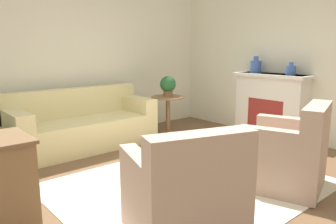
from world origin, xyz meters
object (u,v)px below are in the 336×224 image
object	(u,v)px
armchair_left	(185,198)
vase_mantel_near	(256,66)
side_table	(168,108)
armchair_right	(289,156)
potted_plant_on_side_table	(168,85)
couch	(83,127)
ottoman_table	(184,167)
vase_mantel_far	(291,70)

from	to	relation	value
armchair_left	vase_mantel_near	world-z (taller)	vase_mantel_near
armchair_left	side_table	bearing A→B (deg)	51.61
armchair_right	potted_plant_on_side_table	world-z (taller)	potted_plant_on_side_table
couch	side_table	distance (m)	1.55
couch	armchair_left	xyz separation A→B (m)	(-0.55, -2.89, 0.03)
ottoman_table	vase_mantel_far	world-z (taller)	vase_mantel_far
couch	potted_plant_on_side_table	distance (m)	1.64
vase_mantel_far	potted_plant_on_side_table	distance (m)	2.05
vase_mantel_far	armchair_right	bearing A→B (deg)	-149.97
ottoman_table	vase_mantel_far	bearing A→B (deg)	5.60
side_table	couch	bearing A→B (deg)	169.73
couch	armchair_right	world-z (taller)	armchair_right
vase_mantel_far	side_table	bearing A→B (deg)	125.61
armchair_right	armchair_left	bearing A→B (deg)	180.00
ottoman_table	potted_plant_on_side_table	xyz separation A→B (m)	(1.42, 1.90, 0.62)
side_table	potted_plant_on_side_table	world-z (taller)	potted_plant_on_side_table
couch	potted_plant_on_side_table	size ratio (longest dim) A/B	6.17
side_table	vase_mantel_near	size ratio (longest dim) A/B	2.43
armchair_left	side_table	world-z (taller)	armchair_left
ottoman_table	potted_plant_on_side_table	distance (m)	2.45
side_table	potted_plant_on_side_table	xyz separation A→B (m)	(0.00, 0.00, 0.42)
potted_plant_on_side_table	side_table	bearing A→B (deg)	-116.57
couch	vase_mantel_near	world-z (taller)	vase_mantel_near
ottoman_table	potted_plant_on_side_table	world-z (taller)	potted_plant_on_side_table
armchair_right	vase_mantel_far	bearing A→B (deg)	30.03
couch	armchair_left	size ratio (longest dim) A/B	2.16
armchair_left	armchair_right	xyz separation A→B (m)	(1.59, 0.00, 0.00)
armchair_right	vase_mantel_near	distance (m)	2.48
ottoman_table	couch	bearing A→B (deg)	92.67
armchair_left	vase_mantel_far	bearing A→B (deg)	16.48
armchair_right	vase_mantel_near	bearing A→B (deg)	44.37
couch	ottoman_table	distance (m)	2.18
side_table	vase_mantel_near	xyz separation A→B (m)	(1.18, -0.98, 0.75)
vase_mantel_near	vase_mantel_far	distance (m)	0.67
side_table	vase_mantel_near	bearing A→B (deg)	-39.77
armchair_left	potted_plant_on_side_table	bearing A→B (deg)	51.61
armchair_left	vase_mantel_near	bearing A→B (deg)	26.60
armchair_right	potted_plant_on_side_table	bearing A→B (deg)	79.54
vase_mantel_far	couch	bearing A→B (deg)	144.52
couch	armchair_right	xyz separation A→B (m)	(1.04, -2.89, 0.03)
armchair_left	side_table	size ratio (longest dim) A/B	1.48
potted_plant_on_side_table	vase_mantel_far	bearing A→B (deg)	-54.39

